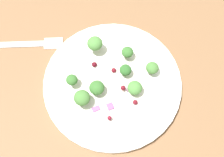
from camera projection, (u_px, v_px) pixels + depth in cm
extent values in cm
cube|color=brown|center=(124.00, 83.00, 56.54)|extent=(180.00, 180.00, 2.00)
cylinder|color=white|center=(112.00, 83.00, 54.81)|extent=(25.03, 25.03, 1.20)
torus|color=white|center=(112.00, 82.00, 54.26)|extent=(24.03, 24.03, 1.00)
cylinder|color=white|center=(112.00, 81.00, 54.16)|extent=(14.52, 14.52, 0.20)
cylinder|color=#8EB77A|center=(127.00, 55.00, 55.38)|extent=(0.81, 0.81, 0.81)
ellipsoid|color=#386B2D|center=(127.00, 52.00, 54.48)|extent=(2.16, 2.16, 1.62)
cylinder|color=#8EB77A|center=(125.00, 72.00, 54.21)|extent=(0.81, 0.81, 0.81)
ellipsoid|color=#2D6028|center=(126.00, 70.00, 53.32)|extent=(2.16, 2.16, 1.62)
cylinder|color=#ADD18E|center=(134.00, 90.00, 53.08)|extent=(0.98, 0.98, 0.98)
ellipsoid|color=#4C843D|center=(135.00, 88.00, 52.01)|extent=(2.60, 2.60, 1.95)
cylinder|color=#9EC684|center=(72.00, 82.00, 53.12)|extent=(0.77, 0.77, 0.77)
ellipsoid|color=#386B2D|center=(72.00, 80.00, 52.27)|extent=(2.05, 2.05, 1.53)
cylinder|color=#ADD18E|center=(95.00, 47.00, 55.59)|extent=(1.06, 1.06, 1.06)
ellipsoid|color=#4C843D|center=(95.00, 43.00, 54.42)|extent=(2.82, 2.82, 2.11)
cylinder|color=#9EC684|center=(97.00, 90.00, 53.08)|extent=(1.00, 1.00, 1.00)
ellipsoid|color=#386B2D|center=(97.00, 88.00, 51.97)|extent=(2.67, 2.67, 2.00)
cylinder|color=#9EC684|center=(152.00, 70.00, 54.50)|extent=(0.87, 0.87, 0.87)
ellipsoid|color=#477A38|center=(152.00, 68.00, 53.54)|extent=(2.32, 2.32, 1.74)
cylinder|color=#8EB77A|center=(83.00, 100.00, 51.81)|extent=(1.06, 1.06, 1.06)
ellipsoid|color=#477A38|center=(82.00, 98.00, 50.63)|extent=(2.83, 2.83, 2.12)
sphere|color=maroon|center=(109.00, 118.00, 50.75)|extent=(0.75, 0.75, 0.75)
sphere|color=#4C0A14|center=(94.00, 65.00, 54.98)|extent=(0.96, 0.96, 0.96)
sphere|color=maroon|center=(148.00, 67.00, 54.49)|extent=(0.74, 0.74, 0.74)
sphere|color=maroon|center=(114.00, 70.00, 54.63)|extent=(0.90, 0.90, 0.90)
sphere|color=maroon|center=(134.00, 103.00, 52.06)|extent=(0.86, 0.86, 0.86)
sphere|color=maroon|center=(134.00, 85.00, 53.28)|extent=(0.71, 0.71, 0.71)
sphere|color=maroon|center=(123.00, 88.00, 52.75)|extent=(0.88, 0.88, 0.88)
cube|color=#A35B93|center=(129.00, 89.00, 53.13)|extent=(1.15, 1.15, 0.35)
cube|color=#934C84|center=(110.00, 107.00, 52.11)|extent=(1.11, 1.21, 0.45)
cube|color=#934C84|center=(96.00, 109.00, 52.01)|extent=(1.44, 0.93, 0.43)
cube|color=silver|center=(5.00, 45.00, 58.30)|extent=(14.56, 6.08, 0.50)
cube|color=silver|center=(53.00, 43.00, 58.44)|extent=(4.19, 3.45, 0.50)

